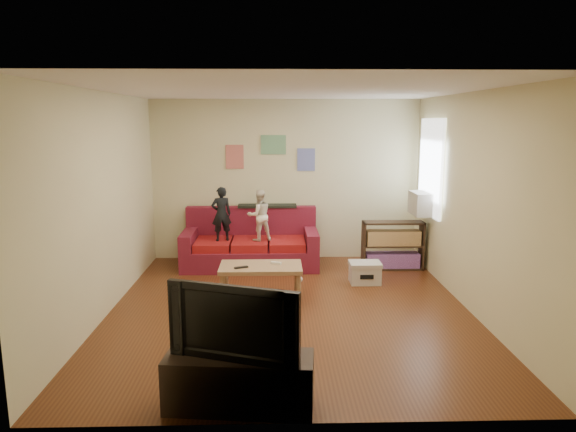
{
  "coord_description": "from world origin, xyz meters",
  "views": [
    {
      "loc": [
        -0.19,
        -6.17,
        2.35
      ],
      "look_at": [
        0.0,
        0.8,
        1.05
      ],
      "focal_mm": 32.0,
      "sensor_mm": 36.0,
      "label": 1
    }
  ],
  "objects_px": {
    "child_a": "(221,214)",
    "file_box": "(365,272)",
    "child_b": "(259,215)",
    "tv_stand": "(239,382)",
    "sofa": "(251,246)",
    "bookshelf": "(392,248)",
    "television": "(238,319)",
    "coffee_table": "(261,270)"
  },
  "relations": [
    {
      "from": "child_b",
      "to": "tv_stand",
      "type": "relative_size",
      "value": 0.67
    },
    {
      "from": "child_a",
      "to": "child_b",
      "type": "distance_m",
      "value": 0.6
    },
    {
      "from": "bookshelf",
      "to": "child_b",
      "type": "bearing_deg",
      "value": 177.26
    },
    {
      "from": "child_b",
      "to": "tv_stand",
      "type": "height_order",
      "value": "child_b"
    },
    {
      "from": "coffee_table",
      "to": "bookshelf",
      "type": "xyz_separation_m",
      "value": [
        2.07,
        1.44,
        -0.07
      ]
    },
    {
      "from": "sofa",
      "to": "television",
      "type": "distance_m",
      "value": 4.31
    },
    {
      "from": "bookshelf",
      "to": "television",
      "type": "distance_m",
      "value": 4.58
    },
    {
      "from": "television",
      "to": "sofa",
      "type": "bearing_deg",
      "value": 110.25
    },
    {
      "from": "tv_stand",
      "to": "television",
      "type": "bearing_deg",
      "value": -174.21
    },
    {
      "from": "bookshelf",
      "to": "file_box",
      "type": "distance_m",
      "value": 0.94
    },
    {
      "from": "file_box",
      "to": "television",
      "type": "height_order",
      "value": "television"
    },
    {
      "from": "child_b",
      "to": "coffee_table",
      "type": "distance_m",
      "value": 1.6
    },
    {
      "from": "file_box",
      "to": "child_a",
      "type": "bearing_deg",
      "value": 159.02
    },
    {
      "from": "bookshelf",
      "to": "television",
      "type": "height_order",
      "value": "television"
    },
    {
      "from": "sofa",
      "to": "coffee_table",
      "type": "relative_size",
      "value": 2.03
    },
    {
      "from": "sofa",
      "to": "coffee_table",
      "type": "height_order",
      "value": "sofa"
    },
    {
      "from": "file_box",
      "to": "tv_stand",
      "type": "height_order",
      "value": "tv_stand"
    },
    {
      "from": "tv_stand",
      "to": "bookshelf",
      "type": "bearing_deg",
      "value": 67.2
    },
    {
      "from": "child_b",
      "to": "bookshelf",
      "type": "height_order",
      "value": "child_b"
    },
    {
      "from": "tv_stand",
      "to": "television",
      "type": "relative_size",
      "value": 1.1
    },
    {
      "from": "coffee_table",
      "to": "television",
      "type": "distance_m",
      "value": 2.6
    },
    {
      "from": "tv_stand",
      "to": "child_b",
      "type": "bearing_deg",
      "value": 95.03
    },
    {
      "from": "child_a",
      "to": "file_box",
      "type": "relative_size",
      "value": 1.91
    },
    {
      "from": "sofa",
      "to": "television",
      "type": "height_order",
      "value": "television"
    },
    {
      "from": "child_a",
      "to": "television",
      "type": "xyz_separation_m",
      "value": [
        0.55,
        -4.11,
        -0.12
      ]
    },
    {
      "from": "bookshelf",
      "to": "television",
      "type": "xyz_separation_m",
      "value": [
        -2.18,
        -4.01,
        0.43
      ]
    },
    {
      "from": "child_b",
      "to": "television",
      "type": "height_order",
      "value": "child_b"
    },
    {
      "from": "television",
      "to": "bookshelf",
      "type": "bearing_deg",
      "value": 80.42
    },
    {
      "from": "child_b",
      "to": "tv_stand",
      "type": "distance_m",
      "value": 4.16
    },
    {
      "from": "coffee_table",
      "to": "tv_stand",
      "type": "height_order",
      "value": "coffee_table"
    },
    {
      "from": "sofa",
      "to": "child_a",
      "type": "bearing_deg",
      "value": -158.91
    },
    {
      "from": "child_a",
      "to": "child_b",
      "type": "bearing_deg",
      "value": 165.31
    },
    {
      "from": "coffee_table",
      "to": "bookshelf",
      "type": "relative_size",
      "value": 1.11
    },
    {
      "from": "child_a",
      "to": "coffee_table",
      "type": "height_order",
      "value": "child_a"
    },
    {
      "from": "child_a",
      "to": "file_box",
      "type": "height_order",
      "value": "child_a"
    },
    {
      "from": "tv_stand",
      "to": "coffee_table",
      "type": "bearing_deg",
      "value": 93.26
    },
    {
      "from": "sofa",
      "to": "child_b",
      "type": "xyz_separation_m",
      "value": [
        0.15,
        -0.17,
        0.54
      ]
    },
    {
      "from": "coffee_table",
      "to": "file_box",
      "type": "height_order",
      "value": "coffee_table"
    },
    {
      "from": "child_b",
      "to": "file_box",
      "type": "height_order",
      "value": "child_b"
    },
    {
      "from": "file_box",
      "to": "bookshelf",
      "type": "bearing_deg",
      "value": 52.13
    },
    {
      "from": "sofa",
      "to": "television",
      "type": "xyz_separation_m",
      "value": [
        0.09,
        -4.28,
        0.45
      ]
    },
    {
      "from": "file_box",
      "to": "television",
      "type": "distance_m",
      "value": 3.71
    }
  ]
}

